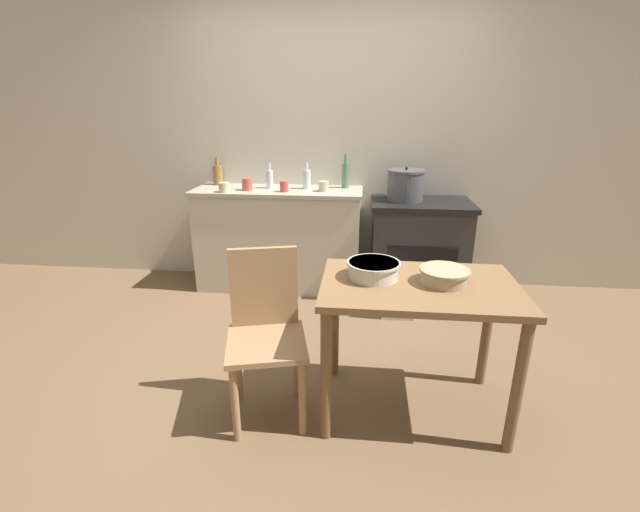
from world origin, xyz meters
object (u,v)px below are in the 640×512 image
work_table (418,306)px  bottle_mid_left (345,175)px  flour_sack (398,295)px  cup_center_right (284,186)px  bottle_center_left (307,179)px  cup_mid_right (247,184)px  chair (266,330)px  mixing_bowl_small (444,275)px  cup_center (324,186)px  bottle_left (218,174)px  bottle_far_left (270,179)px  stock_pot (406,185)px  stove (418,248)px  cup_right (224,187)px  mixing_bowl_large (374,269)px

work_table → bottle_mid_left: 1.85m
flour_sack → cup_center_right: size_ratio=4.02×
bottle_center_left → cup_center_right: bottle_center_left is taller
work_table → flour_sack: 1.19m
cup_center_right → cup_mid_right: 0.33m
flour_sack → cup_mid_right: bearing=161.5°
chair → mixing_bowl_small: 0.96m
work_table → cup_center: size_ratio=11.61×
bottle_left → cup_center: bearing=-12.7°
bottle_far_left → cup_center: (0.48, -0.10, -0.04)m
cup_center_right → cup_center: bearing=9.1°
bottle_center_left → stock_pot: bearing=-3.9°
stove → bottle_mid_left: bottle_mid_left is taller
chair → bottle_far_left: (-0.34, 1.74, 0.51)m
stock_pot → cup_center: 0.69m
cup_center → cup_mid_right: 0.66m
stock_pot → mixing_bowl_small: size_ratio=1.24×
mixing_bowl_small → cup_right: size_ratio=2.86×
flour_sack → stove: bearing=68.4°
bottle_mid_left → bottle_center_left: 0.34m
bottle_mid_left → cup_right: bottle_mid_left is taller
stock_pot → chair: bearing=-116.2°
stove → mixing_bowl_small: stove is taller
bottle_mid_left → cup_right: (-1.00, -0.31, -0.07)m
work_table → bottle_left: bottle_left is taller
bottle_far_left → cup_mid_right: bearing=-144.6°
bottle_far_left → cup_right: 0.41m
flour_sack → stock_pot: bearing=84.7°
bottle_mid_left → bottle_center_left: bearing=-166.5°
bottle_center_left → cup_center: 0.19m
flour_sack → bottle_center_left: (-0.80, 0.56, 0.81)m
cup_mid_right → bottle_far_left: bearing=35.4°
chair → bottle_left: size_ratio=3.68×
chair → bottle_mid_left: (0.32, 1.82, 0.54)m
chair → cup_center_right: 1.67m
bottle_left → bottle_center_left: 0.84m
mixing_bowl_large → bottle_center_left: (-0.57, 1.62, 0.19)m
mixing_bowl_large → cup_right: bearing=131.6°
cup_center_right → stove: bearing=3.6°
bottle_far_left → bottle_mid_left: bottle_mid_left is taller
bottle_left → cup_center_right: size_ratio=2.72×
bottle_left → bottle_center_left: bearing=-8.3°
flour_sack → bottle_mid_left: size_ratio=1.24×
mixing_bowl_large → cup_center: (-0.41, 1.51, 0.15)m
flour_sack → stock_pot: size_ratio=1.16×
stock_pot → mixing_bowl_small: stock_pot is taller
stove → bottle_mid_left: (-0.65, 0.16, 0.60)m
work_table → cup_mid_right: cup_mid_right is taller
stock_pot → cup_right: size_ratio=3.56×
stove → flour_sack: bearing=-111.6°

